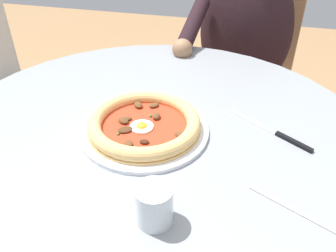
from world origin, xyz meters
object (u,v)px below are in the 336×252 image
Objects in this scene: diner_person at (238,79)px; cafe_chair_diner at (249,62)px; dining_table at (154,167)px; water_glass at (154,207)px; steak_knife at (281,135)px; pizza_on_plate at (145,125)px; fork_utensil at (291,208)px.

diner_person reaches higher than cafe_chair_diner.
diner_person is (-0.73, 0.17, -0.10)m from dining_table.
cafe_chair_diner is (-1.12, 0.13, -0.22)m from water_glass.
steak_knife is 0.84m from cafe_chair_diner.
water_glass is at bearing 16.44° from dining_table.
water_glass is at bearing -6.61° from cafe_chair_diner.
steak_knife is 0.17× the size of diner_person.
steak_knife is (-0.05, 0.31, -0.02)m from pizza_on_plate.
cafe_chair_diner is at bearing 166.90° from dining_table.
pizza_on_plate reaches higher than dining_table.
water_glass is 1.15m from cafe_chair_diner.
steak_knife is 0.22m from fork_utensil.
pizza_on_plate is at bearing -159.56° from water_glass.
fork_utensil is at bearing 8.93° from diner_person.
dining_table is at bearing -13.10° from cafe_chair_diner.
dining_table is at bearing -12.97° from diner_person.
water_glass is 0.49× the size of fork_utensil.
diner_person is at bearing 174.44° from water_glass.
water_glass is at bearing -35.99° from steak_knife.
cafe_chair_diner reaches higher than dining_table.
steak_knife is at bearing 6.42° from cafe_chair_diner.
water_glass is at bearing 20.44° from pizza_on_plate.
fork_utensil is 0.17× the size of cafe_chair_diner.
diner_person is (-0.98, 0.10, -0.24)m from water_glass.
cafe_chair_diner is at bearing -174.17° from fork_utensil.
water_glass is 0.39× the size of steak_knife.
fork_utensil is (0.22, 0.01, -0.00)m from steak_knife.
fork_utensil is at bearing 62.04° from dining_table.
pizza_on_plate is at bearing -116.87° from fork_utensil.
cafe_chair_diner is (-0.14, 0.03, 0.02)m from diner_person.
water_glass is 0.25m from fork_utensil.
water_glass is at bearing -70.42° from fork_utensil.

